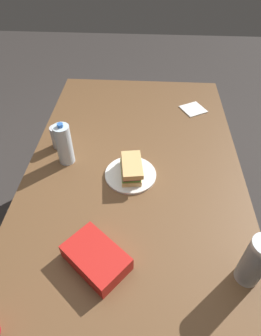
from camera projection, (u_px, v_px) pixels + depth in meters
The scene contains 9 objects.
ground_plane at pixel (133, 253), 1.92m from camera, with size 8.00×8.00×0.00m, color #383330.
dining_table at pixel (134, 184), 1.43m from camera, with size 1.84×1.05×0.77m.
paper_plate at pixel (130, 175), 1.36m from camera, with size 0.25×0.25×0.01m, color white.
sandwich at pixel (131, 168), 1.32m from camera, with size 0.19×0.12×0.08m.
chip_bag at pixel (96, 258), 1.02m from camera, with size 0.23×0.15×0.07m, color red.
water_bottle_tall at pixel (64, 144), 1.36m from camera, with size 0.08×0.08×0.23m.
plastic_cup_stack at pixel (255, 261), 0.93m from camera, with size 0.08×0.08×0.22m.
soda_can_silver at pixel (58, 137), 1.48m from camera, with size 0.07×0.07×0.12m, color silver.
paper_napkin at pixel (193, 109), 1.76m from camera, with size 0.13×0.13×0.01m, color white.
Camera 1 is at (0.96, 0.04, 1.76)m, focal length 30.41 mm.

